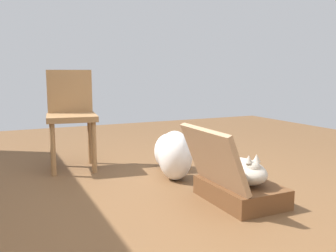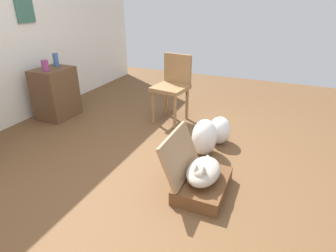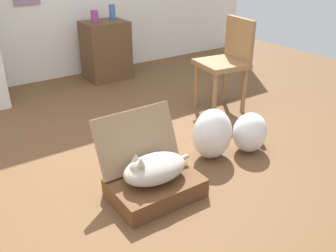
{
  "view_description": "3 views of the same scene",
  "coord_description": "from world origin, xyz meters",
  "px_view_note": "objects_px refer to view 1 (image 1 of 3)",
  "views": [
    {
      "loc": [
        -2.1,
        0.88,
        0.87
      ],
      "look_at": [
        0.17,
        -0.19,
        0.5
      ],
      "focal_mm": 38.64,
      "sensor_mm": 36.0,
      "label": 1
    },
    {
      "loc": [
        -2.1,
        -1.08,
        1.58
      ],
      "look_at": [
        0.18,
        -0.1,
        0.41
      ],
      "focal_mm": 29.29,
      "sensor_mm": 36.0,
      "label": 2
    },
    {
      "loc": [
        -1.23,
        -2.29,
        1.5
      ],
      "look_at": [
        0.15,
        -0.29,
        0.32
      ],
      "focal_mm": 39.37,
      "sensor_mm": 36.0,
      "label": 3
    }
  ],
  "objects_px": {
    "chair": "(71,113)",
    "plastic_bag_clear": "(169,152)",
    "plastic_bag_white": "(175,155)",
    "suitcase_base": "(240,192)",
    "cat": "(242,170)"
  },
  "relations": [
    {
      "from": "suitcase_base",
      "to": "cat",
      "type": "height_order",
      "value": "cat"
    },
    {
      "from": "cat",
      "to": "chair",
      "type": "bearing_deg",
      "value": 31.67
    },
    {
      "from": "plastic_bag_white",
      "to": "chair",
      "type": "relative_size",
      "value": 0.45
    },
    {
      "from": "suitcase_base",
      "to": "plastic_bag_clear",
      "type": "relative_size",
      "value": 1.78
    },
    {
      "from": "cat",
      "to": "plastic_bag_clear",
      "type": "relative_size",
      "value": 1.58
    },
    {
      "from": "chair",
      "to": "plastic_bag_clear",
      "type": "bearing_deg",
      "value": -21.63
    },
    {
      "from": "plastic_bag_clear",
      "to": "chair",
      "type": "distance_m",
      "value": 0.96
    },
    {
      "from": "chair",
      "to": "plastic_bag_white",
      "type": "bearing_deg",
      "value": -40.09
    },
    {
      "from": "plastic_bag_clear",
      "to": "chair",
      "type": "xyz_separation_m",
      "value": [
        0.44,
        0.78,
        0.34
      ]
    },
    {
      "from": "suitcase_base",
      "to": "chair",
      "type": "relative_size",
      "value": 0.65
    },
    {
      "from": "plastic_bag_clear",
      "to": "suitcase_base",
      "type": "bearing_deg",
      "value": -174.73
    },
    {
      "from": "suitcase_base",
      "to": "cat",
      "type": "relative_size",
      "value": 1.13
    },
    {
      "from": "suitcase_base",
      "to": "cat",
      "type": "distance_m",
      "value": 0.15
    },
    {
      "from": "plastic_bag_clear",
      "to": "cat",
      "type": "bearing_deg",
      "value": -174.79
    },
    {
      "from": "plastic_bag_white",
      "to": "chair",
      "type": "bearing_deg",
      "value": 42.22
    }
  ]
}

